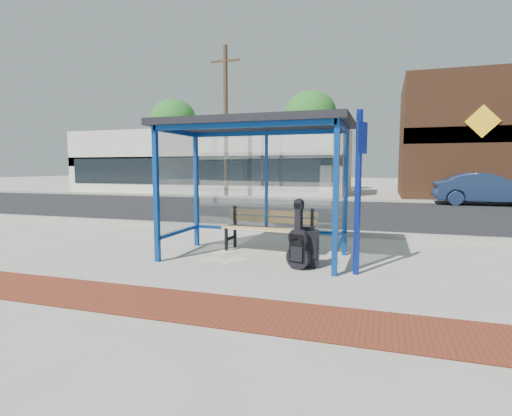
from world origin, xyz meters
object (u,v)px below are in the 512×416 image
(suitcase, at_px, (307,249))
(parked_car, at_px, (486,189))
(bench, at_px, (270,227))
(backpack, at_px, (298,258))
(guitar_bag, at_px, (298,245))

(suitcase, distance_m, parked_car, 14.11)
(bench, relative_size, parked_car, 0.43)
(backpack, distance_m, parked_car, 14.23)
(guitar_bag, relative_size, parked_car, 0.25)
(suitcase, xyz_separation_m, backpack, (-0.12, -0.07, -0.14))
(suitcase, xyz_separation_m, parked_car, (5.31, 13.06, 0.39))
(guitar_bag, bearing_deg, parked_car, 82.74)
(bench, distance_m, suitcase, 1.33)
(guitar_bag, xyz_separation_m, backpack, (-0.02, 0.11, -0.23))
(suitcase, bearing_deg, bench, 119.32)
(bench, height_order, parked_car, parked_car)
(bench, relative_size, suitcase, 2.77)
(parked_car, bearing_deg, suitcase, 157.17)
(parked_car, bearing_deg, backpack, 156.82)
(bench, height_order, backpack, bench)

